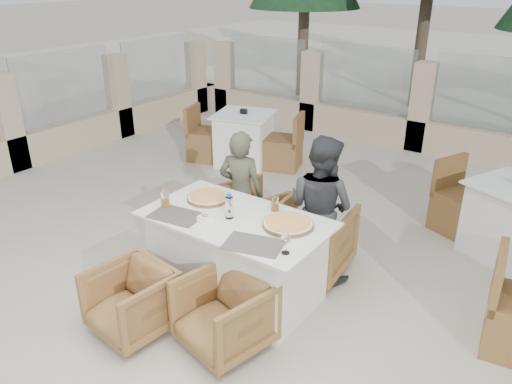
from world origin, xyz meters
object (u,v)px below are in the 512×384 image
Objects in this scene: wine_glass_corner at (286,242)px; bg_table_a at (244,139)px; beer_glass_right at (275,204)px; armchair_far_left at (253,210)px; pizza_left at (208,197)px; armchair_near_left at (131,301)px; diner_right at (321,208)px; armchair_near_right at (224,314)px; olive_dish at (205,217)px; beer_glass_left at (165,198)px; water_bottle at (229,206)px; armchair_far_right at (311,239)px; diner_left at (241,193)px; dining_table at (236,256)px; wine_glass_centre at (229,201)px; pizza_right at (288,223)px.

bg_table_a is at bearing 131.41° from wine_glass_corner.
beer_glass_right is 1.13m from armchair_far_left.
pizza_left is 0.63× the size of armchair_near_left.
beer_glass_right is at bearing -66.15° from bg_table_a.
diner_right reaches higher than pizza_left.
beer_glass_right is 0.20× the size of armchair_near_right.
pizza_left reaches higher than olive_dish.
beer_glass_right reaches higher than armchair_near_left.
bg_table_a is at bearing 114.14° from beer_glass_left.
diner_right reaches higher than water_bottle.
armchair_far_right is 0.45× the size of bg_table_a.
wine_glass_corner is at bearing 128.04° from diner_left.
armchair_near_right is at bearing 109.08° from diner_left.
wine_glass_centre is (-0.13, 0.08, 0.48)m from dining_table.
armchair_far_left is at bearing 133.95° from wine_glass_corner.
olive_dish is 3.40m from bg_table_a.
wine_glass_corner is at bearing -50.04° from beer_glass_right.
water_bottle is 0.73m from wine_glass_corner.
olive_dish is at bearing -137.97° from dining_table.
water_bottle is at bearing 13.55° from beer_glass_left.
water_bottle is 0.17× the size of diner_right.
armchair_far_right is at bearing 59.91° from olive_dish.
dining_table reaches higher than armchair_far_right.
dining_table is 0.82m from beer_glass_left.
armchair_far_right is 0.57× the size of diner_left.
wine_glass_centre is 0.30× the size of armchair_near_left.
wine_glass_corner is at bearing -66.48° from bg_table_a.
dining_table reaches higher than armchair_near_right.
olive_dish is at bearing 81.99° from armchair_near_left.
diner_right reaches higher than armchair_near_right.
diner_right reaches higher than diner_left.
diner_left reaches higher than pizza_left.
armchair_near_left is (0.16, -1.88, -0.01)m from armchair_far_left.
armchair_far_right is at bearing 102.92° from armchair_near_right.
armchair_far_left is at bearing 115.61° from water_bottle.
diner_left is at bearing 98.50° from armchair_near_left.
pizza_left is at bearing 77.88° from diner_left.
pizza_right is at bearing 57.51° from armchair_near_left.
dining_table is 0.97m from armchair_near_left.
armchair_near_left is (0.27, -0.71, -0.57)m from beer_glass_left.
dining_table reaches higher than armchair_far_left.
pizza_left is at bearing 148.91° from armchair_near_right.
wine_glass_corner reaches higher than armchair_far_right.
wine_glass_corner is at bearing -19.51° from pizza_left.
dining_table is 0.62m from pizza_right.
armchair_near_left is (-0.34, -0.86, -0.61)m from water_bottle.
bg_table_a is at bearing -46.60° from armchair_far_right.
armchair_far_right is 1.20× the size of armchair_near_left.
beer_glass_left is 0.24× the size of armchair_far_left.
beer_glass_right is 1.07m from armchair_near_right.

